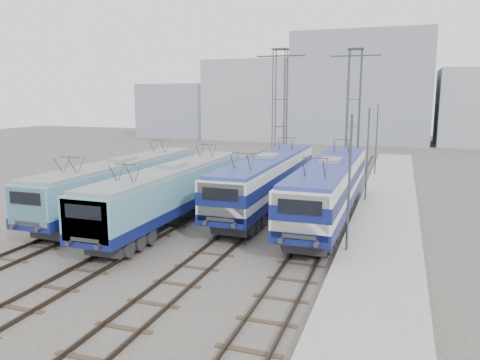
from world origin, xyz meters
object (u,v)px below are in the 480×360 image
mast_mid (367,157)px  mast_rear (376,141)px  locomotive_far_left (121,181)px  locomotive_center_right (267,177)px  mast_front (349,187)px  locomotive_far_right (329,184)px  catenary_tower_east (353,109)px  catenary_tower_west (280,109)px  locomotive_center_left (172,190)px

mast_mid → mast_rear: same height
locomotive_far_left → locomotive_center_right: bearing=24.3°
locomotive_center_right → mast_front: (6.35, -7.88, 1.21)m
locomotive_far_right → catenary_tower_east: size_ratio=1.53×
mast_front → catenary_tower_east: bearing=95.5°
locomotive_center_right → catenary_tower_east: 15.38m
mast_front → mast_rear: same height
catenary_tower_west → mast_mid: size_ratio=1.71×
locomotive_far_left → catenary_tower_east: (13.25, 18.18, 4.47)m
locomotive_far_left → mast_front: (15.35, -3.82, 1.33)m
catenary_tower_west → locomotive_far_right: bearing=-63.7°
locomotive_far_left → catenary_tower_east: bearing=53.9°
locomotive_far_left → locomotive_center_right: locomotive_center_right is taller
locomotive_far_left → catenary_tower_west: bearing=67.4°
mast_front → mast_rear: 24.00m
mast_mid → mast_rear: 12.00m
locomotive_center_left → locomotive_center_right: 7.05m
locomotive_center_left → mast_rear: 24.17m
locomotive_far_left → locomotive_center_right: (9.00, 4.06, 0.12)m
locomotive_center_left → mast_mid: bearing=41.4°
locomotive_far_right → mast_front: bearing=-73.8°
locomotive_center_left → catenary_tower_west: bearing=82.7°
locomotive_far_left → mast_rear: (15.35, 20.18, 1.33)m
mast_front → mast_rear: bearing=90.0°
locomotive_center_left → catenary_tower_east: 21.88m
locomotive_far_right → catenary_tower_west: catenary_tower_west is taller
locomotive_far_left → locomotive_center_left: 4.70m
locomotive_center_right → locomotive_far_left: bearing=-155.7°
locomotive_far_left → locomotive_center_left: bearing=-16.9°
locomotive_center_right → mast_front: bearing=-51.1°
locomotive_far_left → mast_rear: bearing=52.7°
catenary_tower_west → catenary_tower_east: same height
locomotive_center_left → locomotive_far_right: locomotive_far_right is taller
catenary_tower_west → catenary_tower_east: (6.50, 2.00, 0.00)m
locomotive_center_right → mast_front: size_ratio=2.57×
locomotive_center_right → mast_rear: bearing=68.5°
catenary_tower_west → mast_mid: 12.16m
locomotive_center_right → locomotive_far_right: bearing=-18.5°
catenary_tower_east → mast_rear: (2.10, 2.00, -3.14)m
catenary_tower_west → locomotive_center_right: bearing=-79.5°
locomotive_center_left → locomotive_far_right: 9.82m
catenary_tower_west → locomotive_center_left: bearing=-97.3°
locomotive_far_left → mast_rear: mast_rear is taller
mast_mid → mast_rear: bearing=90.0°
catenary_tower_west → mast_rear: catenary_tower_west is taller
catenary_tower_east → mast_rear: size_ratio=1.71×
catenary_tower_east → mast_mid: bearing=-78.1°
catenary_tower_west → mast_rear: (8.60, 4.00, -3.14)m
locomotive_far_right → catenary_tower_east: 16.21m
locomotive_far_left → locomotive_far_right: size_ratio=0.94×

